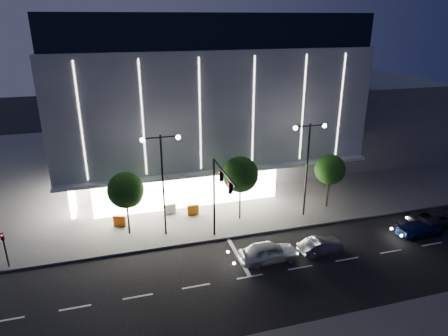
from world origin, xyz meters
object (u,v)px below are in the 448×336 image
street_lamp_east (308,157)px  barrier_a (120,221)px  ped_signal_far (5,246)px  car_second (321,245)px  car_third (420,229)px  barrier_b (170,209)px  tree_mid (241,176)px  car_lead (269,252)px  barrier_c (193,210)px  tree_left (126,192)px  tree_right (330,171)px  street_lamp_west (162,171)px  traffic_mast (219,189)px  car_fourth (437,218)px

street_lamp_east → barrier_a: 17.74m
ped_signal_far → car_second: ped_signal_far is taller
car_third → barrier_b: (-20.04, 9.60, 0.03)m
tree_mid → car_third: tree_mid is taller
car_lead → car_second: car_lead is taller
street_lamp_east → barrier_c: bearing=163.9°
tree_left → barrier_a: tree_left is taller
tree_left → tree_right: size_ratio=1.04×
tree_left → barrier_c: bearing=17.4°
ped_signal_far → barrier_a: bearing=26.0°
street_lamp_west → street_lamp_east: size_ratio=1.00×
traffic_mast → car_second: size_ratio=1.86×
tree_left → car_lead: size_ratio=1.24×
street_lamp_east → barrier_c: size_ratio=8.18×
ped_signal_far → car_lead: (19.03, -4.49, -1.10)m
tree_mid → barrier_c: bearing=155.1°
car_third → barrier_b: size_ratio=3.86×
ped_signal_far → barrier_b: (12.95, 5.16, -1.24)m
street_lamp_west → barrier_c: 6.74m
car_second → barrier_a: size_ratio=3.46×
tree_mid → barrier_c: (-4.04, 1.87, -3.68)m
traffic_mast → car_fourth: bearing=-6.4°
ped_signal_far → car_third: size_ratio=0.71×
car_second → car_third: size_ratio=0.90×
car_third → car_fourth: 3.00m
ped_signal_far → barrier_b: 13.99m
tree_mid → car_second: size_ratio=1.61×
traffic_mast → car_third: bearing=-10.9°
tree_left → barrier_b: bearing=33.9°
tree_left → barrier_a: bearing=116.8°
tree_right → ped_signal_far: bearing=-174.9°
traffic_mast → car_lead: size_ratio=1.53×
traffic_mast → car_second: (7.50, -3.34, -4.40)m
tree_left → barrier_b: size_ratio=5.20×
barrier_b → barrier_c: 2.18m
tree_mid → barrier_c: tree_mid is taller
barrier_b → ped_signal_far: bearing=-161.1°
tree_left → barrier_c: tree_left is taller
ped_signal_far → car_fourth: bearing=-5.4°
car_third → car_fourth: size_ratio=0.83×
street_lamp_east → tree_right: 3.81m
ped_signal_far → tree_right: tree_right is taller
tree_left → barrier_c: 7.11m
tree_left → tree_mid: tree_mid is taller
ped_signal_far → car_second: size_ratio=0.79×
car_third → barrier_c: 20.05m
ped_signal_far → tree_right: bearing=5.1°
traffic_mast → ped_signal_far: 16.35m
tree_right → barrier_a: (-19.76, 1.51, -3.23)m
street_lamp_east → car_fourth: 12.96m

